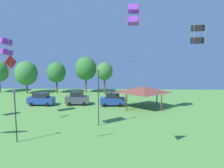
{
  "coord_description": "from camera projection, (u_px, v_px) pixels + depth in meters",
  "views": [
    {
      "loc": [
        1.75,
        1.33,
        9.44
      ],
      "look_at": [
        1.21,
        16.95,
        7.27
      ],
      "focal_mm": 38.0,
      "sensor_mm": 36.0,
      "label": 1
    }
  ],
  "objects": [
    {
      "name": "kite_flying_1",
      "position": [
        6.0,
        47.0,
        32.34
      ],
      "size": [
        1.94,
        1.93,
        5.28
      ],
      "color": "purple"
    },
    {
      "name": "kite_flying_7",
      "position": [
        124.0,
        67.0,
        21.28
      ],
      "size": [
        1.75,
        1.74,
        0.1
      ],
      "color": "green"
    },
    {
      "name": "kite_flying_8",
      "position": [
        11.0,
        62.0,
        29.46
      ],
      "size": [
        0.81,
        1.59,
        1.76
      ],
      "color": "red"
    },
    {
      "name": "kite_flying_9",
      "position": [
        198.0,
        34.0,
        24.14
      ],
      "size": [
        1.57,
        1.58,
        1.93
      ],
      "color": "black"
    },
    {
      "name": "kite_flying_10",
      "position": [
        133.0,
        15.0,
        33.15
      ],
      "size": [
        1.69,
        1.82,
        2.8
      ],
      "color": "purple"
    },
    {
      "name": "parked_car_leftmost",
      "position": [
        41.0,
        99.0,
        41.61
      ],
      "size": [
        4.64,
        2.27,
        2.23
      ],
      "rotation": [
        0.0,
        0.0,
        -0.05
      ],
      "color": "#234299",
      "rests_on": "ground"
    },
    {
      "name": "parked_car_second_from_left",
      "position": [
        77.0,
        98.0,
        41.97
      ],
      "size": [
        4.21,
        2.29,
        2.38
      ],
      "rotation": [
        0.0,
        0.0,
        0.06
      ],
      "color": "#4C5156",
      "rests_on": "ground"
    },
    {
      "name": "parked_car_third_from_left",
      "position": [
        112.0,
        100.0,
        41.09
      ],
      "size": [
        4.32,
        2.09,
        2.25
      ],
      "rotation": [
        0.0,
        0.0,
        0.04
      ],
      "color": "#234299",
      "rests_on": "ground"
    },
    {
      "name": "park_pavilion",
      "position": [
        143.0,
        89.0,
        39.69
      ],
      "size": [
        7.13,
        5.91,
        3.6
      ],
      "color": "brown",
      "rests_on": "ground"
    },
    {
      "name": "light_post_0",
      "position": [
        15.0,
        113.0,
        24.38
      ],
      "size": [
        0.36,
        0.2,
        5.46
      ],
      "color": "#2D2D33",
      "rests_on": "ground"
    },
    {
      "name": "light_post_1",
      "position": [
        98.0,
        95.0,
        29.81
      ],
      "size": [
        0.36,
        0.2,
        7.12
      ],
      "color": "#2D2D33",
      "rests_on": "ground"
    },
    {
      "name": "treeline_tree_1",
      "position": [
        26.0,
        73.0,
        52.87
      ],
      "size": [
        4.96,
        4.96,
        7.31
      ],
      "color": "brown",
      "rests_on": "ground"
    },
    {
      "name": "treeline_tree_2",
      "position": [
        56.0,
        72.0,
        53.66
      ],
      "size": [
        4.24,
        4.24,
        7.03
      ],
      "color": "brown",
      "rests_on": "ground"
    },
    {
      "name": "treeline_tree_3",
      "position": [
        86.0,
        69.0,
        53.89
      ],
      "size": [
        4.83,
        4.83,
        8.2
      ],
      "color": "brown",
      "rests_on": "ground"
    },
    {
      "name": "treeline_tree_4",
      "position": [
        105.0,
        71.0,
        52.37
      ],
      "size": [
        3.62,
        3.62,
        7.03
      ],
      "color": "brown",
      "rests_on": "ground"
    }
  ]
}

